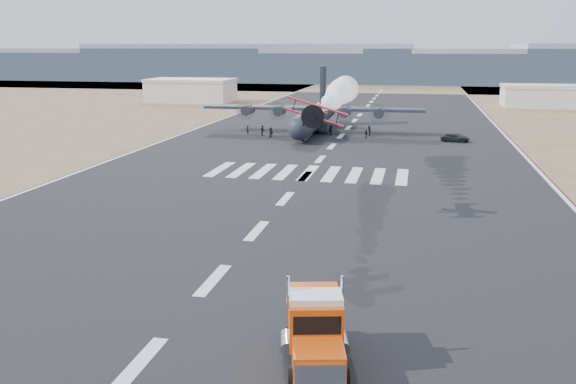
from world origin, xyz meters
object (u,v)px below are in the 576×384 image
(hangar_left, at_px, (191,90))
(crew_d, at_px, (366,133))
(crew_e, at_px, (270,133))
(crew_g, at_px, (247,130))
(crew_a, at_px, (271,132))
(transport_aircraft, at_px, (314,115))
(crew_c, at_px, (320,129))
(crew_f, at_px, (331,130))
(crew_h, at_px, (263,130))
(crew_b, at_px, (369,131))
(aerobatic_biplane, at_px, (315,113))
(semi_truck, at_px, (315,329))
(support_vehicle, at_px, (455,138))
(hangar_right, at_px, (541,96))

(hangar_left, bearing_deg, crew_d, -47.69)
(crew_e, relative_size, crew_g, 1.08)
(crew_a, bearing_deg, hangar_left, -42.10)
(transport_aircraft, xyz_separation_m, crew_c, (1.60, -3.43, -2.15))
(crew_f, bearing_deg, crew_h, -93.55)
(crew_a, relative_size, crew_d, 1.00)
(crew_a, distance_m, crew_b, 17.81)
(crew_a, relative_size, crew_c, 0.86)
(aerobatic_biplane, distance_m, crew_a, 55.04)
(hangar_left, bearing_deg, crew_a, -58.13)
(hangar_left, relative_size, semi_truck, 2.79)
(aerobatic_biplane, distance_m, crew_b, 56.11)
(transport_aircraft, bearing_deg, support_vehicle, -16.56)
(crew_d, xyz_separation_m, crew_g, (-22.17, 0.48, -0.02))
(hangar_right, bearing_deg, crew_c, -127.87)
(crew_c, bearing_deg, support_vehicle, 80.08)
(hangar_right, relative_size, crew_c, 10.82)
(aerobatic_biplane, bearing_deg, crew_c, 96.72)
(crew_a, bearing_deg, crew_c, -137.45)
(crew_e, height_order, crew_f, crew_f)
(hangar_right, relative_size, crew_g, 13.01)
(hangar_left, xyz_separation_m, crew_f, (49.99, -60.16, -2.48))
(crew_e, bearing_deg, crew_b, -109.89)
(hangar_left, height_order, aerobatic_biplane, aerobatic_biplane)
(crew_f, relative_size, crew_h, 0.98)
(aerobatic_biplane, bearing_deg, crew_f, 94.58)
(support_vehicle, relative_size, crew_g, 3.06)
(semi_truck, height_order, crew_b, semi_truck)
(hangar_left, xyz_separation_m, transport_aircraft, (46.20, -56.12, -0.31))
(semi_truck, height_order, support_vehicle, semi_truck)
(crew_c, bearing_deg, semi_truck, 8.26)
(crew_e, xyz_separation_m, crew_h, (-1.80, 1.71, 0.10))
(crew_a, xyz_separation_m, crew_h, (-1.70, 0.23, 0.14))
(hangar_left, relative_size, crew_h, 12.92)
(hangar_right, relative_size, crew_h, 10.81)
(semi_truck, xyz_separation_m, crew_h, (-23.02, 79.38, -0.94))
(crew_h, bearing_deg, crew_b, -110.35)
(hangar_left, relative_size, hangar_right, 1.20)
(hangar_left, bearing_deg, crew_e, -58.66)
(crew_e, bearing_deg, crew_a, -32.71)
(transport_aircraft, xyz_separation_m, support_vehicle, (25.83, -7.37, -2.43))
(semi_truck, relative_size, support_vehicle, 1.82)
(support_vehicle, height_order, crew_f, crew_f)
(transport_aircraft, bearing_deg, crew_c, -65.62)
(hangar_right, height_order, crew_h, hangar_right)
(transport_aircraft, distance_m, crew_g, 13.19)
(aerobatic_biplane, relative_size, transport_aircraft, 0.14)
(transport_aircraft, xyz_separation_m, crew_f, (3.79, -4.04, -2.17))
(crew_c, relative_size, crew_g, 1.20)
(hangar_left, bearing_deg, crew_c, -51.25)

